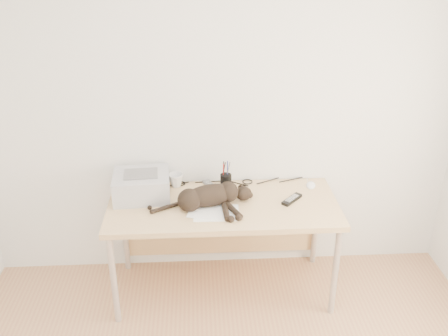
{
  "coord_description": "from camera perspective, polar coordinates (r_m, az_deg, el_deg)",
  "views": [
    {
      "loc": [
        -0.17,
        -1.62,
        2.47
      ],
      "look_at": [
        0.0,
        1.34,
        1.04
      ],
      "focal_mm": 40.0,
      "sensor_mm": 36.0,
      "label": 1
    }
  ],
  "objects": [
    {
      "name": "pen_cup",
      "position": [
        3.64,
        0.22,
        -1.53
      ],
      "size": [
        0.08,
        0.08,
        0.21
      ],
      "color": "black",
      "rests_on": "desk"
    },
    {
      "name": "papers",
      "position": [
        3.37,
        -1.14,
        -5.06
      ],
      "size": [
        0.36,
        0.28,
        0.01
      ],
      "color": "white",
      "rests_on": "desk"
    },
    {
      "name": "mouse",
      "position": [
        3.75,
        9.91,
        -1.78
      ],
      "size": [
        0.09,
        0.13,
        0.04
      ],
      "primitive_type": "ellipsoid",
      "rotation": [
        0.0,
        0.0,
        -0.23
      ],
      "color": "white",
      "rests_on": "desk"
    },
    {
      "name": "remote_grey",
      "position": [
        3.69,
        -1.54,
        -2.06
      ],
      "size": [
        0.12,
        0.19,
        0.02
      ],
      "primitive_type": "cube",
      "rotation": [
        0.0,
        0.0,
        0.4
      ],
      "color": "slate",
      "rests_on": "desk"
    },
    {
      "name": "printer",
      "position": [
        3.57,
        -9.39,
        -1.96
      ],
      "size": [
        0.41,
        0.36,
        0.19
      ],
      "color": "#AFAFB4",
      "rests_on": "desk"
    },
    {
      "name": "cable_tangle",
      "position": [
        3.74,
        -0.35,
        -1.66
      ],
      "size": [
        1.36,
        0.08,
        0.01
      ],
      "primitive_type": null,
      "color": "black",
      "rests_on": "desk"
    },
    {
      "name": "wall_back",
      "position": [
        3.57,
        -0.42,
        6.63
      ],
      "size": [
        3.5,
        0.0,
        3.5
      ],
      "primitive_type": "plane",
      "rotation": [
        1.57,
        0.0,
        0.0
      ],
      "color": "white",
      "rests_on": "floor"
    },
    {
      "name": "desk",
      "position": [
        3.62,
        -0.16,
        -5.25
      ],
      "size": [
        1.6,
        0.7,
        0.74
      ],
      "color": "#D6AE7D",
      "rests_on": "floor"
    },
    {
      "name": "remote_black",
      "position": [
        3.54,
        7.77,
        -3.57
      ],
      "size": [
        0.17,
        0.17,
        0.02
      ],
      "primitive_type": "cube",
      "rotation": [
        0.0,
        0.0,
        -0.75
      ],
      "color": "black",
      "rests_on": "desk"
    },
    {
      "name": "mug",
      "position": [
        3.7,
        -5.5,
        -1.39
      ],
      "size": [
        0.15,
        0.15,
        0.1
      ],
      "primitive_type": "imported",
      "rotation": [
        0.0,
        0.0,
        1.0
      ],
      "color": "white",
      "rests_on": "desk"
    },
    {
      "name": "cat",
      "position": [
        3.41,
        -1.9,
        -3.36
      ],
      "size": [
        0.72,
        0.36,
        0.16
      ],
      "rotation": [
        0.0,
        0.0,
        0.27
      ],
      "color": "black",
      "rests_on": "desk"
    }
  ]
}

